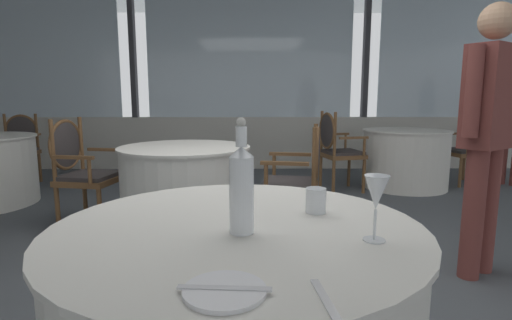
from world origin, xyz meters
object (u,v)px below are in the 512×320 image
Objects in this scene: wine_glass at (376,194)px; diner_person_1 at (488,125)px; water_bottle at (240,187)px; dining_chair_1_1 at (336,145)px; dining_chair_2_0 at (80,165)px; dining_chair_1_0 at (470,143)px; side_plate at (224,291)px; dining_chair_2_1 at (301,174)px; water_tumbler at (316,200)px; dining_chair_0_0 at (18,144)px.

diner_person_1 is at bearing 50.51° from wine_glass.
water_bottle is 0.39m from wine_glass.
dining_chair_2_0 is at bearing -165.49° from dining_chair_1_1.
water_bottle is 0.36× the size of dining_chair_2_0.
diner_person_1 is at bearing 40.59° from water_bottle.
dining_chair_1_1 is 1.01× the size of dining_chair_2_0.
dining_chair_2_0 reaches higher than dining_chair_1_0.
water_bottle reaches higher than side_plate.
diner_person_1 reaches higher than dining_chair_1_1.
water_tumbler is at bearing 94.94° from dining_chair_2_1.
dining_chair_0_0 is 0.55× the size of diner_person_1.
diner_person_1 is (-1.47, -2.80, 0.44)m from dining_chair_1_0.
wine_glass is 4.94m from dining_chair_1_0.
wine_glass is 0.20× the size of dining_chair_2_1.
dining_chair_2_1 is 1.36m from diner_person_1.
dining_chair_1_0 is 4.84m from dining_chair_2_0.
dining_chair_0_0 is 0.96× the size of dining_chair_2_0.
dining_chair_1_0 reaches higher than dining_chair_0_0.
dining_chair_1_1 is at bearing 77.56° from dining_chair_0_0.
dining_chair_1_1 reaches higher than dining_chair_2_1.
dining_chair_2_0 is at bearing -143.52° from diner_person_1.
water_bottle reaches higher than dining_chair_2_1.
wine_glass is at bearing 45.32° from dining_chair_1_0.
water_bottle is at bearing 86.59° from side_plate.
water_tumbler is at bearing 38.48° from water_bottle.
dining_chair_2_0 is at bearing 35.53° from dining_chair_0_0.
water_tumbler is 3.56m from dining_chair_1_1.
water_bottle is 3.84m from dining_chair_1_1.
wine_glass is at bearing -66.39° from water_tumbler.
dining_chair_1_1 is at bearing 37.56° from dining_chair_2_0.
water_bottle reaches higher than dining_chair_2_0.
dining_chair_0_0 is at bearing 129.79° from wine_glass.
dining_chair_1_1 reaches higher than wine_glass.
dining_chair_1_1 is at bearing 155.97° from diner_person_1.
water_bottle is at bearing 169.39° from wine_glass.
diner_person_1 is (3.04, -1.03, 0.42)m from dining_chair_2_0.
dining_chair_1_0 is at bearing 0.00° from dining_chair_1_1.
water_tumbler is (0.29, 0.59, 0.04)m from side_plate.
wine_glass is 1.79m from diner_person_1.
side_plate is 0.93× the size of wine_glass.
dining_chair_0_0 is 0.99× the size of dining_chair_1_0.
dining_chair_2_0 reaches higher than dining_chair_0_0.
side_plate is 4.20m from dining_chair_1_1.
dining_chair_1_0 is at bearing 54.95° from water_tumbler.
dining_chair_1_1 is (-1.92, -0.43, 0.03)m from dining_chair_1_0.
water_tumbler is 4.76m from dining_chair_1_0.
water_tumbler is 0.09× the size of dining_chair_1_1.
side_plate is at bearing 28.17° from dining_chair_0_0.
dining_chair_2_0 is at bearing 128.23° from wine_glass.
water_bottle is 2.01m from diner_person_1.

